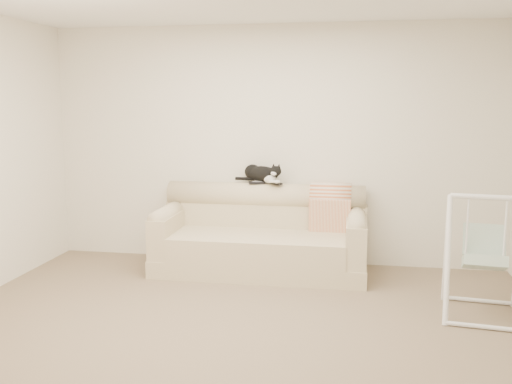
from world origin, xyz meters
TOP-DOWN VIEW (x-y plane):
  - ground_plane at (0.00, 0.00)m, footprint 5.00×5.00m
  - room_shell at (0.00, 0.00)m, footprint 5.04×4.04m
  - sofa at (-0.08, 1.62)m, footprint 2.20×0.93m
  - remote_a at (-0.17, 1.83)m, footprint 0.19×0.09m
  - remote_b at (0.04, 1.83)m, footprint 0.15×0.15m
  - tuxedo_cat at (-0.12, 1.88)m, footprint 0.55×0.38m
  - throw_blanket at (0.63, 1.84)m, footprint 0.43×0.38m
  - baby_swing at (1.96, 0.64)m, footprint 0.71×0.74m

SIDE VIEW (x-z plane):
  - ground_plane at x=0.00m, z-range 0.00..0.00m
  - sofa at x=-0.08m, z-range -0.10..0.80m
  - baby_swing at x=1.96m, z-range 0.00..1.04m
  - throw_blanket at x=0.63m, z-range 0.44..1.01m
  - remote_b at x=0.04m, z-range 0.90..0.92m
  - remote_a at x=-0.17m, z-range 0.90..0.92m
  - tuxedo_cat at x=-0.12m, z-range 0.89..1.11m
  - room_shell at x=0.00m, z-range 0.23..2.83m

